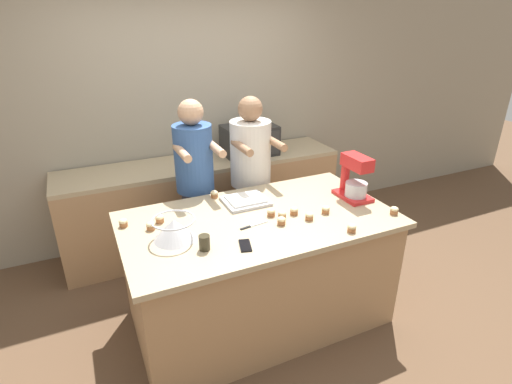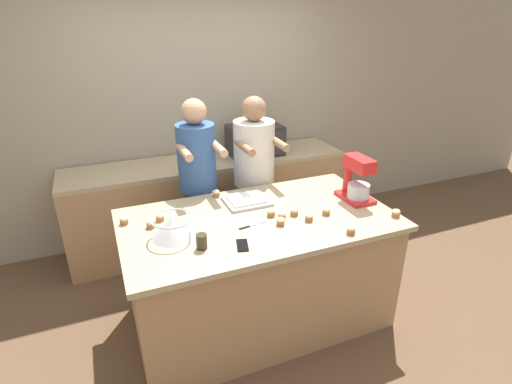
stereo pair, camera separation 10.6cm
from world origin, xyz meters
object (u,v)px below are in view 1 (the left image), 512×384
(cell_phone, at_px, (245,245))
(cupcake_9, at_px, (309,216))
(person_left, at_px, (196,190))
(person_right, at_px, (251,182))
(cupcake_7, at_px, (281,221))
(mixing_bowl, at_px, (174,229))
(baking_tray, at_px, (246,200))
(cupcake_8, at_px, (160,219))
(stand_mixer, at_px, (354,179))
(cupcake_11, at_px, (214,194))
(cupcake_2, at_px, (151,226))
(cupcake_0, at_px, (123,223))
(cupcake_3, at_px, (282,215))
(cupcake_5, at_px, (352,228))
(microwave_oven, at_px, (250,140))
(knife, at_px, (252,226))
(cupcake_6, at_px, (294,211))
(cupcake_4, at_px, (326,210))
(drinking_glass, at_px, (204,243))
(cupcake_1, at_px, (394,210))
(cupcake_10, at_px, (271,212))

(cell_phone, xyz_separation_m, cupcake_9, (0.56, 0.13, 0.02))
(person_left, distance_m, person_right, 0.52)
(cupcake_7, bearing_deg, mixing_bowl, 170.83)
(baking_tray, distance_m, cupcake_8, 0.68)
(stand_mixer, distance_m, cupcake_11, 1.11)
(cupcake_2, bearing_deg, cupcake_11, 29.15)
(cupcake_0, relative_size, cupcake_3, 1.00)
(cupcake_7, xyz_separation_m, cupcake_8, (-0.76, 0.39, 0.00))
(stand_mixer, bearing_deg, person_right, 126.77)
(cupcake_5, xyz_separation_m, cupcake_11, (-0.65, 0.91, 0.00))
(mixing_bowl, bearing_deg, cupcake_9, -8.41)
(cupcake_7, distance_m, cupcake_9, 0.21)
(microwave_oven, height_order, cupcake_8, microwave_oven)
(knife, bearing_deg, baking_tray, 73.42)
(knife, height_order, cupcake_0, cupcake_0)
(mixing_bowl, height_order, cupcake_6, mixing_bowl)
(person_left, xyz_separation_m, cupcake_7, (0.34, -0.91, 0.06))
(cupcake_8, bearing_deg, cupcake_3, -20.76)
(cupcake_2, distance_m, cupcake_5, 1.36)
(cupcake_5, bearing_deg, stand_mixer, 52.05)
(baking_tray, bearing_deg, cell_phone, -113.67)
(cupcake_6, bearing_deg, cell_phone, -153.16)
(mixing_bowl, xyz_separation_m, cupcake_4, (1.10, -0.10, -0.05))
(cupcake_0, bearing_deg, person_right, 22.03)
(baking_tray, bearing_deg, knife, -106.58)
(drinking_glass, relative_size, cupcake_2, 1.65)
(person_left, bearing_deg, cupcake_9, -58.99)
(cell_phone, bearing_deg, cupcake_3, 31.02)
(cupcake_3, height_order, cupcake_7, same)
(cell_phone, bearing_deg, cupcake_1, -2.41)
(cupcake_1, xyz_separation_m, cupcake_3, (-0.78, 0.28, 0.00))
(person_left, distance_m, microwave_oven, 0.96)
(cell_phone, height_order, cupcake_1, cupcake_1)
(mixing_bowl, distance_m, cupcake_4, 1.11)
(person_right, distance_m, cupcake_2, 1.18)
(stand_mixer, xyz_separation_m, cupcake_2, (-1.57, 0.15, -0.13))
(microwave_oven, relative_size, cupcake_4, 9.05)
(cell_phone, height_order, cupcake_8, cupcake_8)
(cell_phone, distance_m, cupcake_3, 0.46)
(cupcake_4, distance_m, cupcake_10, 0.41)
(cupcake_3, relative_size, cupcake_9, 1.00)
(cell_phone, height_order, cupcake_4, cupcake_4)
(stand_mixer, relative_size, cupcake_10, 5.97)
(person_right, xyz_separation_m, baking_tray, (-0.26, -0.48, 0.07))
(person_left, distance_m, drinking_glass, 1.02)
(cupcake_3, height_order, cupcake_6, same)
(knife, relative_size, cupcake_8, 3.72)
(baking_tray, bearing_deg, cupcake_2, -170.74)
(drinking_glass, bearing_deg, cupcake_4, 5.95)
(person_right, height_order, baking_tray, person_right)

